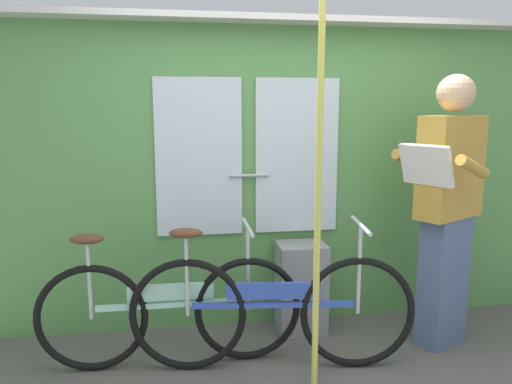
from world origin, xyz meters
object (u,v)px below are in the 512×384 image
object	(u,v)px
bicycle_leaning_behind	(272,310)
passenger_reading_newspaper	(448,206)
trash_bin_by_wall	(301,287)
bicycle_near_door	(170,310)
handrail_pole	(318,206)

from	to	relation	value
bicycle_leaning_behind	passenger_reading_newspaper	bearing A→B (deg)	14.47
bicycle_leaning_behind	trash_bin_by_wall	world-z (taller)	bicycle_leaning_behind
bicycle_leaning_behind	passenger_reading_newspaper	size ratio (longest dim) A/B	0.96
bicycle_near_door	handrail_pole	size ratio (longest dim) A/B	0.76
bicycle_leaning_behind	bicycle_near_door	bearing A→B (deg)	174.37
bicycle_leaning_behind	trash_bin_by_wall	distance (m)	0.58
trash_bin_by_wall	bicycle_leaning_behind	bearing A→B (deg)	-122.01
bicycle_leaning_behind	handrail_pole	size ratio (longest dim) A/B	0.81
bicycle_near_door	trash_bin_by_wall	bearing A→B (deg)	21.40
passenger_reading_newspaper	handrail_pole	xyz separation A→B (m)	(-1.00, -0.43, 0.12)
passenger_reading_newspaper	trash_bin_by_wall	bearing A→B (deg)	-49.03
bicycle_near_door	passenger_reading_newspaper	bearing A→B (deg)	1.02
trash_bin_by_wall	handrail_pole	distance (m)	1.08
bicycle_near_door	bicycle_leaning_behind	world-z (taller)	bicycle_leaning_behind
bicycle_near_door	trash_bin_by_wall	xyz separation A→B (m)	(0.92, 0.35, -0.04)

